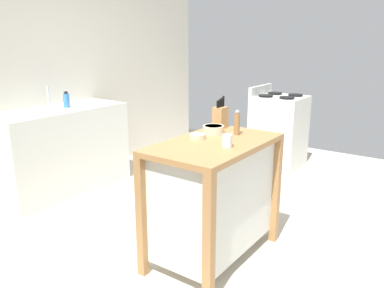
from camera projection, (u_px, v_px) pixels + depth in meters
ground_plane at (209, 245)px, 3.13m from camera, size 6.62×6.62×0.00m
wall_back at (27, 69)px, 4.08m from camera, size 5.62×0.10×2.60m
kitchen_island at (214, 194)px, 2.85m from camera, size 1.03×0.61×0.90m
knife_block at (220, 117)px, 3.14m from camera, size 0.11×0.09×0.25m
bowl_ceramic_wide at (197, 136)px, 2.81m from camera, size 0.12×0.12×0.03m
bowl_ceramic_small at (213, 129)px, 2.97m from camera, size 0.16×0.16×0.06m
drinking_cup at (227, 141)px, 2.60m from camera, size 0.07×0.07×0.09m
pepper_grinder at (237, 123)px, 2.91m from camera, size 0.04×0.04×0.19m
trash_bin at (252, 185)px, 3.53m from camera, size 0.36×0.28×0.63m
sink_counter at (61, 150)px, 4.16m from camera, size 1.42×0.60×0.90m
sink_faucet at (48, 97)px, 4.09m from camera, size 0.02×0.02×0.22m
bottle_spray_cleaner at (66, 100)px, 4.10m from camera, size 0.06×0.06×0.17m
stove at (278, 131)px, 5.02m from camera, size 0.60×0.60×1.02m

